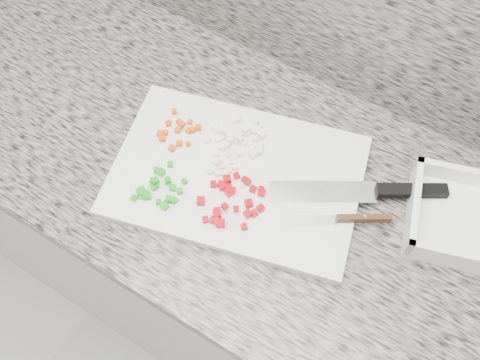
% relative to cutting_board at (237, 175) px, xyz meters
% --- Properties ---
extents(cabinet, '(3.92, 0.62, 0.86)m').
position_rel_cutting_board_xyz_m(cabinet, '(0.01, 0.02, -0.48)').
color(cabinet, silver).
rests_on(cabinet, ground).
extents(countertop, '(3.96, 0.64, 0.04)m').
position_rel_cutting_board_xyz_m(countertop, '(0.01, 0.02, -0.03)').
color(countertop, slate).
rests_on(countertop, cabinet).
extents(cutting_board, '(0.55, 0.44, 0.02)m').
position_rel_cutting_board_xyz_m(cutting_board, '(0.00, 0.00, 0.00)').
color(cutting_board, silver).
rests_on(cutting_board, countertop).
extents(carrot_pile, '(0.08, 0.09, 0.02)m').
position_rel_cutting_board_xyz_m(carrot_pile, '(-0.16, 0.02, 0.01)').
color(carrot_pile, '#DE4304').
rests_on(carrot_pile, cutting_board).
extents(onion_pile, '(0.13, 0.13, 0.02)m').
position_rel_cutting_board_xyz_m(onion_pile, '(-0.04, 0.07, 0.02)').
color(onion_pile, white).
rests_on(onion_pile, cutting_board).
extents(green_pepper_pile, '(0.08, 0.11, 0.02)m').
position_rel_cutting_board_xyz_m(green_pepper_pile, '(-0.11, -0.11, 0.02)').
color(green_pepper_pile, '#14960D').
rests_on(green_pepper_pile, cutting_board).
extents(red_pepper_pile, '(0.12, 0.13, 0.02)m').
position_rel_cutting_board_xyz_m(red_pepper_pile, '(0.02, -0.06, 0.02)').
color(red_pepper_pile, '#AE0209').
rests_on(red_pepper_pile, cutting_board).
extents(garlic_pile, '(0.05, 0.06, 0.01)m').
position_rel_cutting_board_xyz_m(garlic_pile, '(-0.03, -0.00, 0.01)').
color(garlic_pile, beige).
rests_on(garlic_pile, cutting_board).
extents(chef_knife, '(0.32, 0.21, 0.02)m').
position_rel_cutting_board_xyz_m(chef_knife, '(0.26, 0.11, 0.01)').
color(chef_knife, silver).
rests_on(chef_knife, cutting_board).
extents(paring_knife, '(0.18, 0.12, 0.02)m').
position_rel_cutting_board_xyz_m(paring_knife, '(0.24, 0.02, 0.01)').
color(paring_knife, silver).
rests_on(paring_knife, cutting_board).
extents(tray, '(0.31, 0.26, 0.06)m').
position_rel_cutting_board_xyz_m(tray, '(0.45, 0.14, 0.01)').
color(tray, white).
rests_on(tray, countertop).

